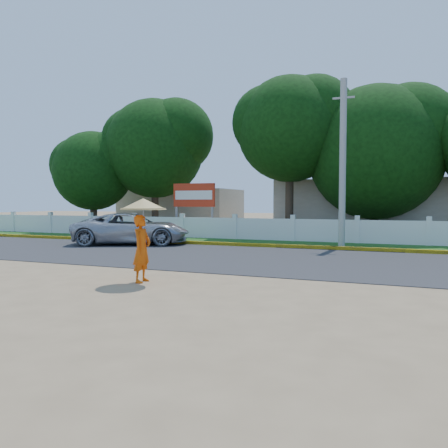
% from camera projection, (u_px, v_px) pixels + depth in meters
% --- Properties ---
extents(ground, '(120.00, 120.00, 0.00)m').
position_uv_depth(ground, '(195.00, 280.00, 10.82)').
color(ground, '#9E8460').
rests_on(ground, ground).
extents(road, '(60.00, 7.00, 0.02)m').
position_uv_depth(road, '(250.00, 258.00, 15.01)').
color(road, '#38383A').
rests_on(road, ground).
extents(grass_verge, '(60.00, 3.50, 0.03)m').
position_uv_depth(grass_verge, '(286.00, 244.00, 19.89)').
color(grass_verge, '#2D601E').
rests_on(grass_verge, ground).
extents(curb, '(40.00, 0.18, 0.16)m').
position_uv_depth(curb, '(276.00, 246.00, 18.30)').
color(curb, yellow).
rests_on(curb, ground).
extents(fence, '(40.00, 0.10, 1.10)m').
position_uv_depth(fence, '(293.00, 230.00, 21.21)').
color(fence, silver).
rests_on(fence, ground).
extents(building_near, '(10.00, 6.00, 3.20)m').
position_uv_depth(building_near, '(366.00, 207.00, 26.39)').
color(building_near, '#B7AD99').
rests_on(building_near, ground).
extents(building_far, '(8.00, 5.00, 2.80)m').
position_uv_depth(building_far, '(182.00, 209.00, 32.06)').
color(building_far, '#B7AD99').
rests_on(building_far, ground).
extents(utility_pole, '(0.28, 0.28, 7.09)m').
position_uv_depth(utility_pole, '(343.00, 164.00, 18.42)').
color(utility_pole, '#9B9B98').
rests_on(utility_pole, ground).
extents(vehicle, '(5.67, 4.22, 1.43)m').
position_uv_depth(vehicle, '(132.00, 229.00, 19.74)').
color(vehicle, '#A8ABB1').
rests_on(vehicle, ground).
extents(monk_with_parasol, '(1.11, 1.11, 2.03)m').
position_uv_depth(monk_with_parasol, '(143.00, 228.00, 10.49)').
color(monk_with_parasol, '#D5520B').
rests_on(monk_with_parasol, ground).
extents(billboard, '(2.50, 0.13, 2.95)m').
position_uv_depth(billboard, '(194.00, 198.00, 24.27)').
color(billboard, gray).
rests_on(billboard, ground).
extents(tree_row, '(39.98, 7.88, 8.70)m').
position_uv_depth(tree_row, '(394.00, 141.00, 22.01)').
color(tree_row, '#473828').
rests_on(tree_row, ground).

